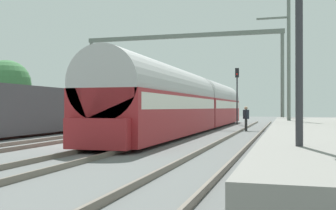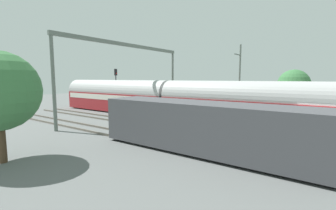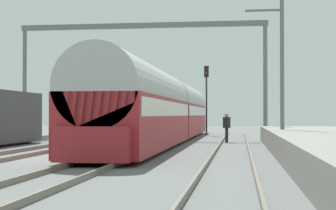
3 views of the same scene
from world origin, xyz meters
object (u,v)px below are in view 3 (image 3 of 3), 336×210
object	(u,v)px
catenary_gantry	(141,51)
person_crossing	(227,125)
railway_signal_far	(206,91)
passenger_train	(165,109)

from	to	relation	value
catenary_gantry	person_crossing	bearing A→B (deg)	-36.37
person_crossing	railway_signal_far	distance (m)	11.22
passenger_train	catenary_gantry	size ratio (longest dim) A/B	1.94
railway_signal_far	catenary_gantry	xyz separation A→B (m)	(-4.01, -6.49, 2.46)
passenger_train	person_crossing	world-z (taller)	passenger_train
passenger_train	person_crossing	bearing A→B (deg)	-8.94
person_crossing	railway_signal_far	size ratio (longest dim) A/B	0.32
railway_signal_far	catenary_gantry	bearing A→B (deg)	-121.72
passenger_train	railway_signal_far	size ratio (longest dim) A/B	6.00
passenger_train	railway_signal_far	xyz separation A→B (m)	(1.92, 10.21, 1.50)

